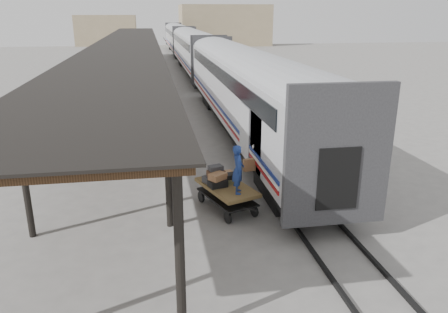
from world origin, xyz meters
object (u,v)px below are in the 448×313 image
baggage_cart (227,191)px  pedestrian (133,98)px  porter (238,169)px  luggage_tug (146,94)px

baggage_cart → pedestrian: bearing=82.5°
baggage_cart → porter: 1.23m
baggage_cart → luggage_tug: 20.01m
luggage_tug → pedestrian: 3.58m
baggage_cart → luggage_tug: (-2.67, 19.83, -0.08)m
baggage_cart → pedestrian: 16.76m
porter → pedestrian: porter is taller
baggage_cart → pedestrian: pedestrian is taller
baggage_cart → pedestrian: (-3.54, 16.38, 0.28)m
luggage_tug → porter: size_ratio=0.92×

